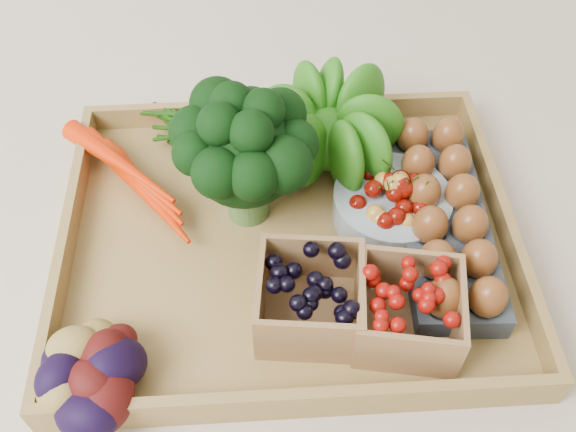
{
  "coord_description": "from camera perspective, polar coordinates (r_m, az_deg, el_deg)",
  "views": [
    {
      "loc": [
        -0.03,
        -0.48,
        0.65
      ],
      "look_at": [
        0.0,
        0.0,
        0.06
      ],
      "focal_mm": 40.0,
      "sensor_mm": 36.0,
      "label": 1
    }
  ],
  "objects": [
    {
      "name": "ground",
      "position": [
        0.81,
        0.0,
        -2.66
      ],
      "size": [
        4.0,
        4.0,
        0.0
      ],
      "primitive_type": "plane",
      "color": "beige",
      "rests_on": "ground"
    },
    {
      "name": "tray",
      "position": [
        0.81,
        0.0,
        -2.35
      ],
      "size": [
        0.55,
        0.45,
        0.01
      ],
      "primitive_type": "cube",
      "color": "#9F7D43",
      "rests_on": "ground"
    },
    {
      "name": "carrots",
      "position": [
        0.86,
        -13.67,
        3.47
      ],
      "size": [
        0.2,
        0.14,
        0.05
      ],
      "primitive_type": null,
      "color": "red",
      "rests_on": "tray"
    },
    {
      "name": "lettuce",
      "position": [
        0.85,
        3.74,
        8.27
      ],
      "size": [
        0.13,
        0.13,
        0.13
      ],
      "primitive_type": "sphere",
      "color": "#205D0E",
      "rests_on": "tray"
    },
    {
      "name": "broccoli",
      "position": [
        0.78,
        -3.77,
        3.59
      ],
      "size": [
        0.17,
        0.17,
        0.14
      ],
      "primitive_type": null,
      "color": "black",
      "rests_on": "tray"
    },
    {
      "name": "cherry_bowl",
      "position": [
        0.82,
        9.16,
        0.97
      ],
      "size": [
        0.15,
        0.15,
        0.04
      ],
      "primitive_type": "cylinder",
      "color": "#8C9EA5",
      "rests_on": "tray"
    },
    {
      "name": "egg_carton",
      "position": [
        0.82,
        13.5,
        -0.71
      ],
      "size": [
        0.12,
        0.3,
        0.03
      ],
      "primitive_type": "cube",
      "rotation": [
        0.0,
        0.0,
        -0.04
      ],
      "color": "#383F48",
      "rests_on": "tray"
    },
    {
      "name": "potatoes",
      "position": [
        0.7,
        -17.86,
        -12.45
      ],
      "size": [
        0.15,
        0.15,
        0.09
      ],
      "primitive_type": null,
      "color": "#370908",
      "rests_on": "tray"
    },
    {
      "name": "punnet_blackberry",
      "position": [
        0.71,
        1.97,
        -7.32
      ],
      "size": [
        0.13,
        0.13,
        0.08
      ],
      "primitive_type": "cube",
      "rotation": [
        0.0,
        0.0,
        -0.11
      ],
      "color": "black",
      "rests_on": "tray"
    },
    {
      "name": "punnet_raspberry",
      "position": [
        0.71,
        10.62,
        -8.29
      ],
      "size": [
        0.13,
        0.13,
        0.08
      ],
      "primitive_type": "cube",
      "rotation": [
        0.0,
        0.0,
        -0.18
      ],
      "color": "#7C0A05",
      "rests_on": "tray"
    }
  ]
}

